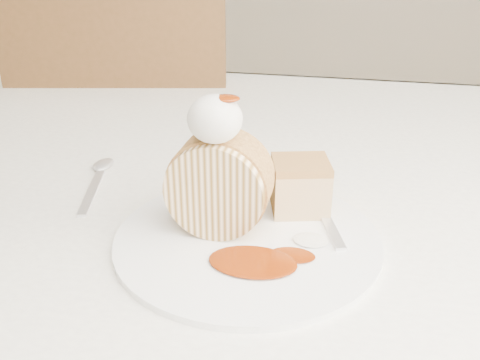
# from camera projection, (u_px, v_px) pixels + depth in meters

# --- Properties ---
(table) EXTENTS (1.40, 0.90, 0.75)m
(table) POSITION_uv_depth(u_px,v_px,m) (273.00, 209.00, 0.81)
(table) COLOR white
(table) RESTS_ON ground
(chair_far) EXTENTS (0.53, 0.53, 0.96)m
(chair_far) POSITION_uv_depth(u_px,v_px,m) (135.00, 155.00, 1.29)
(chair_far) COLOR brown
(chair_far) RESTS_ON ground
(plate) EXTENTS (0.34, 0.34, 0.01)m
(plate) POSITION_uv_depth(u_px,v_px,m) (247.00, 239.00, 0.56)
(plate) COLOR white
(plate) RESTS_ON table
(roulade_slice) EXTENTS (0.10, 0.06, 0.10)m
(roulade_slice) POSITION_uv_depth(u_px,v_px,m) (219.00, 185.00, 0.55)
(roulade_slice) COLOR #FFDFB1
(roulade_slice) RESTS_ON plate
(cake_chunk) EXTENTS (0.07, 0.07, 0.05)m
(cake_chunk) POSITION_uv_depth(u_px,v_px,m) (300.00, 189.00, 0.60)
(cake_chunk) COLOR tan
(cake_chunk) RESTS_ON plate
(whipped_cream) EXTENTS (0.05, 0.05, 0.05)m
(whipped_cream) POSITION_uv_depth(u_px,v_px,m) (215.00, 119.00, 0.51)
(whipped_cream) COLOR white
(whipped_cream) RESTS_ON roulade_slice
(caramel_drizzle) EXTENTS (0.03, 0.02, 0.01)m
(caramel_drizzle) POSITION_uv_depth(u_px,v_px,m) (226.00, 92.00, 0.50)
(caramel_drizzle) COLOR #722304
(caramel_drizzle) RESTS_ON whipped_cream
(caramel_pool) EXTENTS (0.10, 0.08, 0.00)m
(caramel_pool) POSITION_uv_depth(u_px,v_px,m) (253.00, 262.00, 0.51)
(caramel_pool) COLOR #722304
(caramel_pool) RESTS_ON plate
(fork) EXTENTS (0.07, 0.16, 0.00)m
(fork) POSITION_uv_depth(u_px,v_px,m) (327.00, 220.00, 0.58)
(fork) COLOR silver
(fork) RESTS_ON plate
(spoon) EXTENTS (0.06, 0.15, 0.00)m
(spoon) POSITION_uv_depth(u_px,v_px,m) (92.00, 192.00, 0.66)
(spoon) COLOR silver
(spoon) RESTS_ON table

